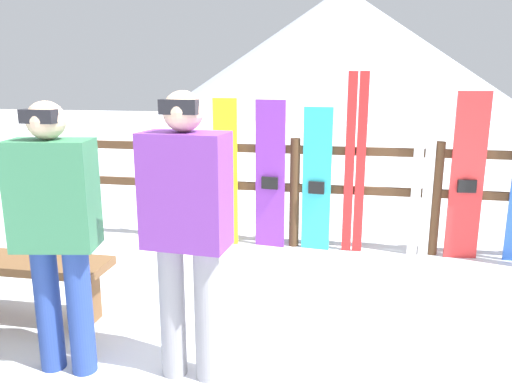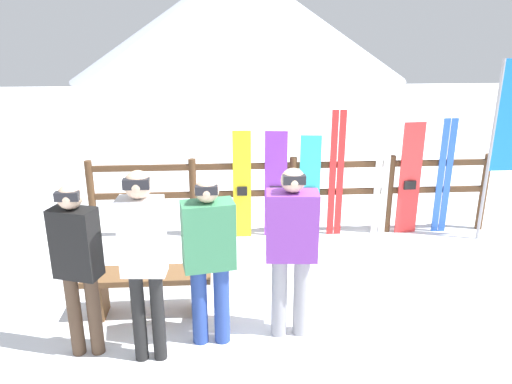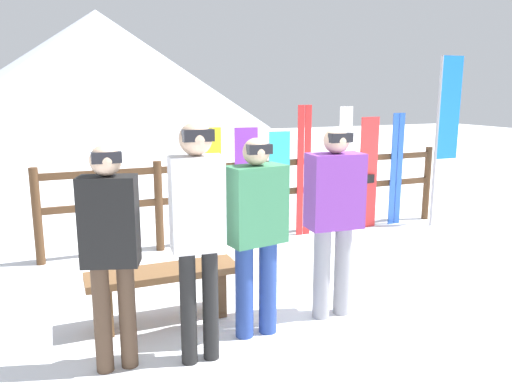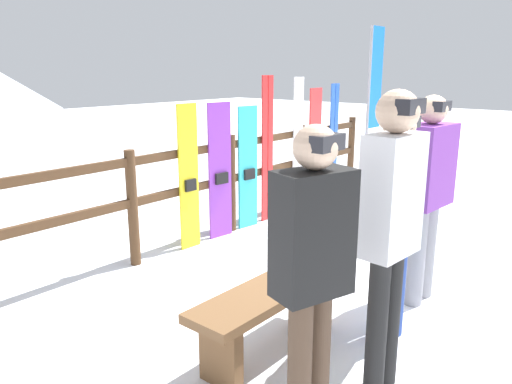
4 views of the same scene
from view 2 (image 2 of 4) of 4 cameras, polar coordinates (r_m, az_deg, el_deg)
The scene contains 16 objects.
ground_plane at distance 5.25m, azimuth 7.23°, elevation -13.86°, with size 40.00×40.00×0.00m, color white.
mountain_backdrop at distance 28.45m, azimuth -2.00°, elevation 19.07°, with size 18.00×18.00×6.00m.
fence at distance 6.85m, azimuth 4.21°, elevation 0.37°, with size 5.53×0.10×1.11m.
bench at distance 5.19m, azimuth -12.22°, elevation -10.20°, with size 1.26×0.36×0.46m.
person_white at distance 4.22m, azimuth -12.76°, elevation -6.67°, with size 0.38×0.23×1.73m.
person_black at distance 4.49m, azimuth -19.74°, elevation -7.15°, with size 0.42×0.31×1.59m.
person_plaid_green at distance 4.42m, azimuth -5.41°, elevation -6.87°, with size 0.49×0.32×1.58m.
person_purple at distance 4.51m, azimuth 4.08°, elevation -5.83°, with size 0.48×0.29×1.64m.
snowboard_yellow at distance 6.71m, azimuth -1.61°, elevation 0.74°, with size 0.24×0.06×1.49m.
snowboard_purple at distance 6.74m, azimuth 2.27°, elevation 0.77°, with size 0.30×0.08×1.48m.
snowboard_cyan at distance 6.81m, azimuth 6.14°, elevation 0.58°, with size 0.28×0.08×1.42m.
ski_pair_red at distance 6.84m, azimuth 9.17°, elevation 2.01°, with size 0.20×0.02×1.75m.
ski_pair_white at distance 7.01m, azimuth 14.22°, elevation 1.96°, with size 0.19×0.02×1.72m.
snowboard_red at distance 7.16m, azimuth 17.18°, elevation 1.39°, with size 0.30×0.07×1.58m.
ski_pair_blue at distance 7.34m, azimuth 20.72°, elevation 1.64°, with size 0.20×0.02×1.62m.
rental_flag at distance 7.18m, azimuth 26.37°, elevation 6.27°, with size 0.40×0.04×2.41m.
Camera 2 is at (-0.93, -4.33, 2.81)m, focal length 35.00 mm.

